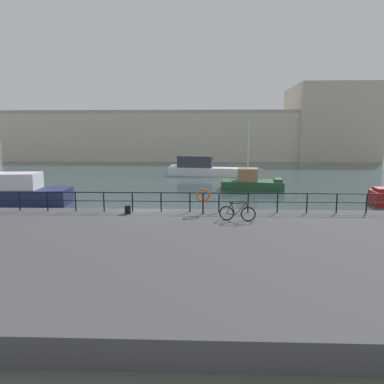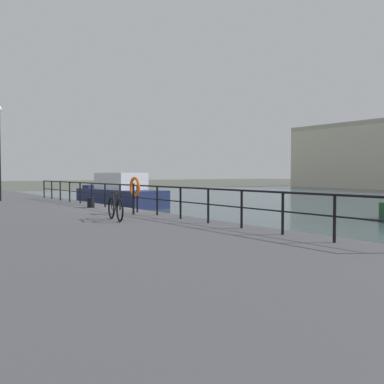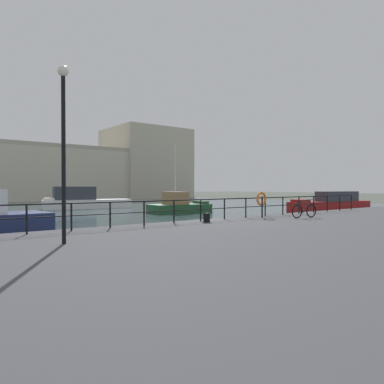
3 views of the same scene
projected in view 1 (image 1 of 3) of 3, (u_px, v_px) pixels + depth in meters
name	position (u px, v px, depth m)	size (l,w,h in m)	color
ground_plane	(150.00, 221.00, 20.13)	(240.00, 240.00, 0.00)	#4C5147
water_basin	(182.00, 171.00, 49.94)	(80.00, 60.00, 0.01)	#33474C
quay_promenade	(123.00, 252.00, 13.66)	(56.00, 13.00, 0.73)	#47474C
harbor_building	(228.00, 134.00, 72.48)	(72.49, 14.98, 14.80)	beige
moored_cabin_cruiser	(202.00, 168.00, 43.69)	(9.58, 3.94, 2.41)	white
moored_green_narrowboat	(251.00, 182.00, 32.10)	(5.81, 3.28, 6.35)	#23512D
moored_harbor_tender	(11.00, 193.00, 24.76)	(8.15, 3.45, 2.27)	navy
quay_railing	(175.00, 199.00, 19.11)	(23.77, 0.07, 1.08)	black
parked_bicycle	(237.00, 213.00, 17.07)	(1.76, 0.35, 0.98)	black
mooring_bollard	(128.00, 210.00, 18.67)	(0.32, 0.32, 0.44)	black
life_ring_stand	(203.00, 196.00, 18.55)	(0.75, 0.16, 1.40)	black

